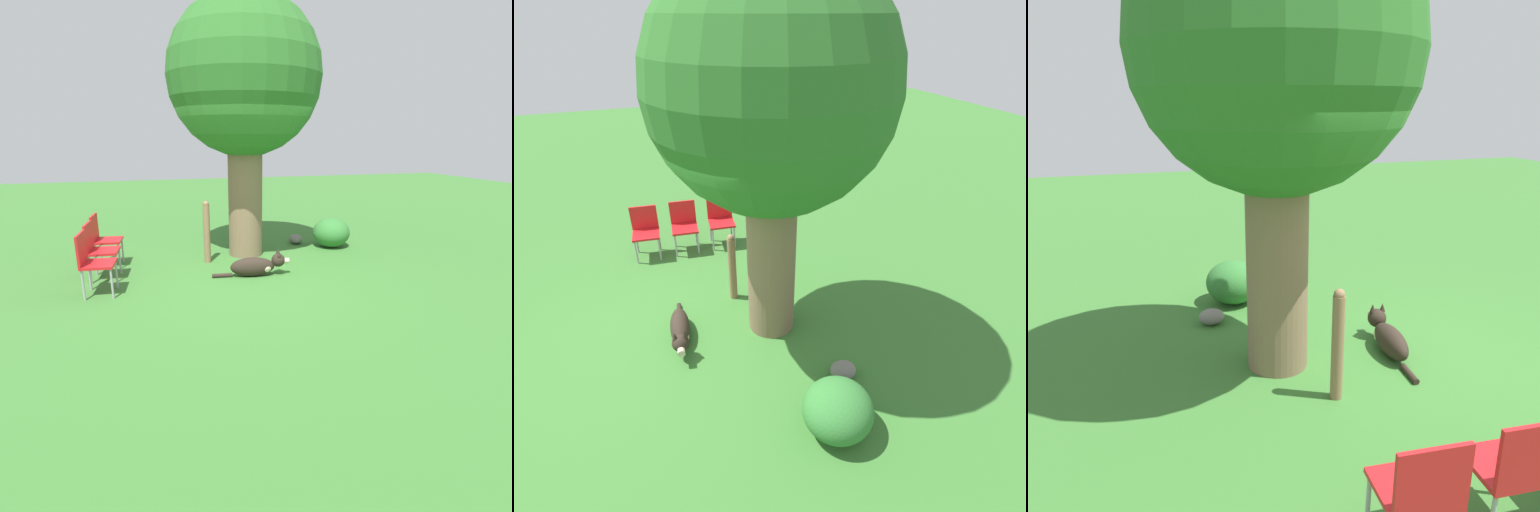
% 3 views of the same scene
% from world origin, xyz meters
% --- Properties ---
extents(ground_plane, '(30.00, 30.00, 0.00)m').
position_xyz_m(ground_plane, '(0.00, 0.00, 0.00)').
color(ground_plane, '#38702D').
extents(oak_tree, '(2.53, 2.53, 4.26)m').
position_xyz_m(oak_tree, '(0.29, 1.16, 2.91)').
color(oak_tree, '#7A6047').
rests_on(oak_tree, ground_plane).
extents(dog, '(1.19, 0.33, 0.41)m').
position_xyz_m(dog, '(0.18, -0.04, 0.16)').
color(dog, '#2D231C').
rests_on(dog, ground_plane).
extents(fence_post, '(0.11, 0.11, 1.05)m').
position_xyz_m(fence_post, '(-0.45, 0.85, 0.53)').
color(fence_post, '#846647').
rests_on(fence_post, ground_plane).
extents(red_chair_0, '(0.46, 0.48, 0.86)m').
position_xyz_m(red_chair_0, '(-2.15, -0.21, 0.50)').
color(red_chair_0, red).
rests_on(red_chair_0, ground_plane).
extents(red_chair_1, '(0.46, 0.48, 0.86)m').
position_xyz_m(red_chair_1, '(-2.14, 0.44, 0.50)').
color(red_chair_1, red).
rests_on(red_chair_1, ground_plane).
extents(red_chair_2, '(0.46, 0.48, 0.86)m').
position_xyz_m(red_chair_2, '(-2.12, 1.09, 0.50)').
color(red_chair_2, red).
rests_on(red_chair_2, ground_plane).
extents(garden_rock, '(0.26, 0.30, 0.19)m').
position_xyz_m(garden_rock, '(1.44, 1.63, 0.09)').
color(garden_rock, slate).
rests_on(garden_rock, ground_plane).
extents(low_shrub, '(0.71, 0.71, 0.57)m').
position_xyz_m(low_shrub, '(2.02, 1.23, 0.28)').
color(low_shrub, '#337533').
rests_on(low_shrub, ground_plane).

